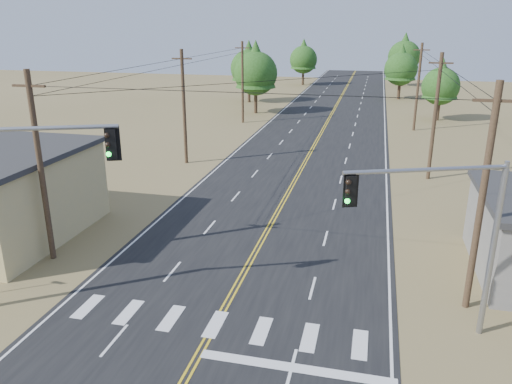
% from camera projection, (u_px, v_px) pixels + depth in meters
% --- Properties ---
extents(road, '(15.00, 200.00, 0.02)m').
position_uv_depth(road, '(297.00, 177.00, 41.31)').
color(road, black).
rests_on(road, ground).
extents(utility_pole_left_near, '(1.80, 0.30, 10.00)m').
position_uv_depth(utility_pole_left_near, '(41.00, 167.00, 25.40)').
color(utility_pole_left_near, '#4C3826').
rests_on(utility_pole_left_near, ground).
extents(utility_pole_left_mid, '(1.80, 0.30, 10.00)m').
position_uv_depth(utility_pole_left_mid, '(184.00, 107.00, 43.82)').
color(utility_pole_left_mid, '#4C3826').
rests_on(utility_pole_left_mid, ground).
extents(utility_pole_left_far, '(1.80, 0.30, 10.00)m').
position_uv_depth(utility_pole_left_far, '(243.00, 82.00, 62.24)').
color(utility_pole_left_far, '#4C3826').
rests_on(utility_pole_left_far, ground).
extents(utility_pole_right_near, '(1.80, 0.30, 10.00)m').
position_uv_depth(utility_pole_right_near, '(482.00, 199.00, 20.77)').
color(utility_pole_right_near, '#4C3826').
rests_on(utility_pole_right_near, ground).
extents(utility_pole_right_mid, '(1.80, 0.30, 10.00)m').
position_uv_depth(utility_pole_right_mid, '(435.00, 116.00, 39.19)').
color(utility_pole_right_mid, '#4C3826').
rests_on(utility_pole_right_mid, ground).
extents(utility_pole_right_far, '(1.80, 0.30, 10.00)m').
position_uv_depth(utility_pole_right_far, '(418.00, 87.00, 57.61)').
color(utility_pole_right_far, '#4C3826').
rests_on(utility_pole_right_far, ground).
extents(signal_mast_right, '(5.92, 2.54, 7.30)m').
position_uv_depth(signal_mast_right, '(452.00, 223.00, 18.69)').
color(signal_mast_right, gray).
rests_on(signal_mast_right, ground).
extents(tree_left_near, '(5.98, 5.98, 9.97)m').
position_uv_depth(tree_left_near, '(256.00, 69.00, 68.58)').
color(tree_left_near, '#3F2D1E').
rests_on(tree_left_near, ground).
extents(tree_left_mid, '(5.78, 5.78, 9.64)m').
position_uv_depth(tree_left_mid, '(249.00, 64.00, 78.47)').
color(tree_left_mid, '#3F2D1E').
rests_on(tree_left_mid, ground).
extents(tree_left_far, '(5.52, 5.52, 9.20)m').
position_uv_depth(tree_left_far, '(304.00, 57.00, 100.66)').
color(tree_left_far, '#3F2D1E').
rests_on(tree_left_far, ground).
extents(tree_right_near, '(4.77, 4.77, 7.95)m').
position_uv_depth(tree_right_near, '(441.00, 82.00, 63.81)').
color(tree_right_near, '#3F2D1E').
rests_on(tree_right_near, ground).
extents(tree_right_mid, '(5.36, 5.36, 8.94)m').
position_uv_depth(tree_right_mid, '(401.00, 66.00, 81.73)').
color(tree_right_mid, '#3F2D1E').
rests_on(tree_right_mid, ground).
extents(tree_right_far, '(6.26, 6.26, 10.44)m').
position_uv_depth(tree_right_far, '(404.00, 53.00, 98.76)').
color(tree_right_far, '#3F2D1E').
rests_on(tree_right_far, ground).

